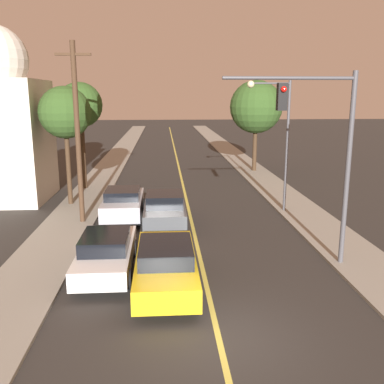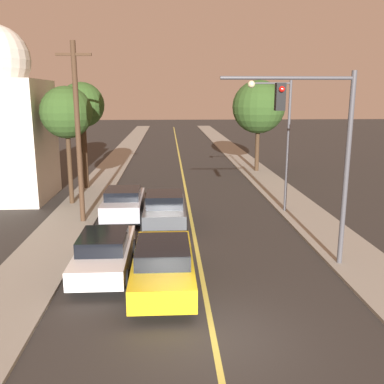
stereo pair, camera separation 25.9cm
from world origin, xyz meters
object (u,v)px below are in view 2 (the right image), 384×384
utility_pole_left (78,131)px  domed_building_left (1,122)px  car_outer_lane_front (104,252)px  tree_right_near (259,107)px  car_near_lane_front (163,263)px  streetlamp_right (278,127)px  tree_left_near (66,113)px  car_near_lane_second (165,208)px  car_outer_lane_second (124,203)px  tree_left_far (82,106)px  traffic_signal_mast (321,138)px

utility_pole_left → domed_building_left: 7.62m
car_outer_lane_front → tree_right_near: tree_right_near is taller
car_near_lane_front → tree_right_near: (7.34, 20.94, 4.37)m
streetlamp_right → tree_left_near: (-11.08, 2.19, 0.66)m
car_near_lane_second → car_outer_lane_front: (-2.07, -5.60, -0.05)m
car_outer_lane_second → utility_pole_left: 4.20m
streetlamp_right → tree_left_far: tree_left_far is taller
traffic_signal_mast → tree_left_near: 14.32m
car_outer_lane_front → domed_building_left: 14.03m
car_near_lane_front → utility_pole_left: utility_pole_left is taller
utility_pole_left → tree_left_near: (-1.30, 3.57, 0.69)m
streetlamp_right → utility_pole_left: size_ratio=0.80×
domed_building_left → car_near_lane_second: bearing=-31.2°
car_near_lane_second → tree_left_near: (-5.28, 3.96, 4.35)m
car_outer_lane_front → car_outer_lane_second: size_ratio=1.07×
car_outer_lane_front → domed_building_left: domed_building_left is taller
car_near_lane_front → tree_left_near: 12.87m
tree_left_far → utility_pole_left: bearing=-80.8°
car_outer_lane_second → tree_left_near: tree_left_near is taller
car_outer_lane_front → tree_left_near: tree_left_near is taller
tree_right_near → car_outer_lane_second: bearing=-126.2°
car_near_lane_front → tree_right_near: 22.62m
utility_pole_left → tree_right_near: size_ratio=1.17×
tree_right_near → car_outer_lane_front: bearing=-115.6°
utility_pole_left → car_near_lane_front: bearing=-61.5°
tree_right_near → utility_pole_left: bearing=-129.8°
streetlamp_right → car_near_lane_second: bearing=-163.0°
car_near_lane_second → tree_right_near: 16.40m
car_near_lane_front → tree_right_near: tree_right_near is taller
car_near_lane_second → tree_left_far: (-5.24, 8.16, 4.61)m
tree_right_near → domed_building_left: (-16.77, -8.29, -0.61)m
car_outer_lane_second → traffic_signal_mast: (7.50, -6.68, 3.85)m
car_outer_lane_front → utility_pole_left: (-1.91, 5.99, 3.71)m
tree_left_near → domed_building_left: domed_building_left is taller
car_near_lane_front → car_outer_lane_second: bearing=104.3°
traffic_signal_mast → streetlamp_right: size_ratio=1.01×
car_near_lane_second → tree_right_near: bearing=62.3°
car_near_lane_front → tree_left_near: (-5.28, 10.91, 4.34)m
car_near_lane_front → tree_left_far: tree_left_far is taller
car_near_lane_second → tree_right_near: size_ratio=0.62×
car_near_lane_second → car_outer_lane_second: size_ratio=1.02×
car_near_lane_second → tree_right_near: (7.34, 14.00, 4.38)m
car_near_lane_second → tree_left_near: bearing=143.1°
car_outer_lane_second → tree_left_near: bearing=138.9°
streetlamp_right → car_outer_lane_second: bearing=-175.6°
utility_pole_left → tree_left_far: 7.93m
car_near_lane_front → traffic_signal_mast: 6.81m
streetlamp_right → domed_building_left: bearing=165.5°
tree_left_far → streetlamp_right: bearing=-30.1°
car_near_lane_second → car_outer_lane_second: bearing=150.6°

